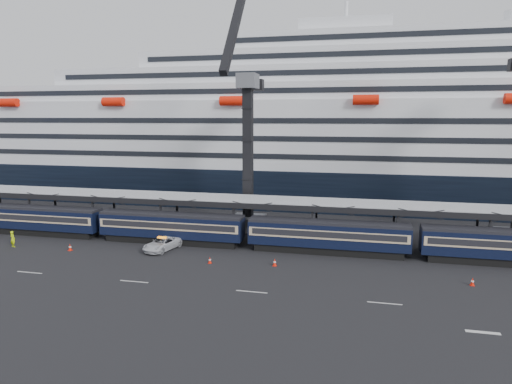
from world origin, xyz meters
TOP-DOWN VIEW (x-y plane):
  - ground at (0.00, 0.00)m, footprint 260.00×260.00m
  - train at (-4.65, 10.00)m, footprint 133.05×3.00m
  - canopy at (0.00, 14.00)m, footprint 130.00×6.25m
  - cruise_ship at (-1.08, 45.99)m, footprint 214.09×28.84m
  - crane_dark_near at (-20.00, 18.59)m, footprint 4.50×17.75m
  - pickup_truck at (-27.83, 6.71)m, footprint 3.78×5.94m
  - worker at (-46.67, 3.80)m, footprint 0.86×0.69m
  - traffic_cone_a at (-38.73, 4.00)m, footprint 0.44×0.44m
  - traffic_cone_b at (-28.61, 5.57)m, footprint 0.41×0.41m
  - traffic_cone_c at (-20.51, 3.14)m, footprint 0.37×0.37m
  - traffic_cone_d at (-13.28, 3.87)m, footprint 0.42×0.42m
  - traffic_cone_e at (6.48, 2.33)m, footprint 0.41×0.41m

SIDE VIEW (x-z plane):
  - ground at x=0.00m, z-range 0.00..0.00m
  - traffic_cone_c at x=-20.51m, z-range 0.00..0.74m
  - traffic_cone_e at x=6.48m, z-range -0.01..0.81m
  - traffic_cone_b at x=-28.61m, z-range -0.01..0.82m
  - traffic_cone_d at x=-13.28m, z-range -0.01..0.84m
  - traffic_cone_a at x=-38.73m, z-range -0.01..0.87m
  - pickup_truck at x=-27.83m, z-range 0.00..1.53m
  - worker at x=-46.67m, z-range 0.00..2.04m
  - train at x=-4.65m, z-range 0.18..4.23m
  - canopy at x=0.00m, z-range 2.49..8.01m
  - crane_dark_near at x=-20.00m, z-range -5.61..29.47m
  - cruise_ship at x=-1.08m, z-range -4.66..29.34m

